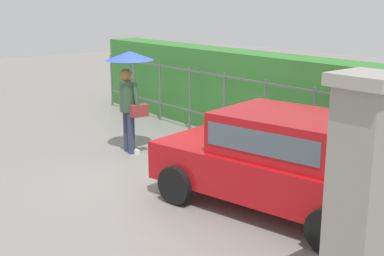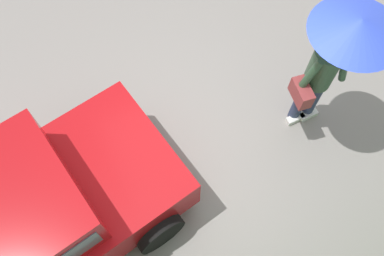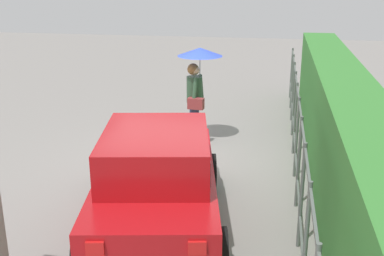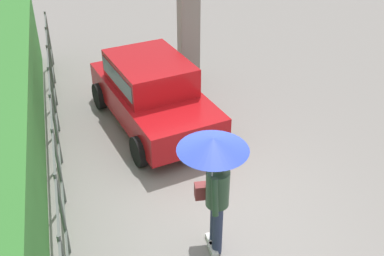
{
  "view_description": "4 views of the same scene",
  "coord_description": "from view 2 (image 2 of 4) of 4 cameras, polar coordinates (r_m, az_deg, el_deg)",
  "views": [
    {
      "loc": [
        7.18,
        -5.12,
        3.06
      ],
      "look_at": [
        0.43,
        0.46,
        0.83
      ],
      "focal_mm": 47.53,
      "sensor_mm": 36.0,
      "label": 1
    },
    {
      "loc": [
        1.16,
        2.05,
        5.1
      ],
      "look_at": [
        0.31,
        0.27,
        1.04
      ],
      "focal_mm": 38.4,
      "sensor_mm": 36.0,
      "label": 2
    },
    {
      "loc": [
        8.55,
        2.05,
        3.52
      ],
      "look_at": [
        0.33,
        0.53,
        0.82
      ],
      "focal_mm": 44.11,
      "sensor_mm": 36.0,
      "label": 3
    },
    {
      "loc": [
        -6.21,
        2.05,
        5.37
      ],
      "look_at": [
        0.74,
        0.05,
        0.86
      ],
      "focal_mm": 43.7,
      "sensor_mm": 36.0,
      "label": 4
    }
  ],
  "objects": [
    {
      "name": "ground_plane",
      "position": [
        5.62,
        1.69,
        -1.11
      ],
      "size": [
        40.0,
        40.0,
        0.0
      ],
      "primitive_type": "plane",
      "color": "gray"
    },
    {
      "name": "car",
      "position": [
        4.79,
        -24.38,
        -12.96
      ],
      "size": [
        3.95,
        2.41,
        1.48
      ],
      "rotation": [
        0.0,
        0.0,
        3.33
      ],
      "color": "#B71116",
      "rests_on": "ground"
    },
    {
      "name": "pedestrian",
      "position": [
        4.73,
        19.51,
        9.82
      ],
      "size": [
        0.97,
        0.97,
        2.06
      ],
      "rotation": [
        0.0,
        0.0,
        1.43
      ],
      "color": "#2D3856",
      "rests_on": "ground"
    }
  ]
}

